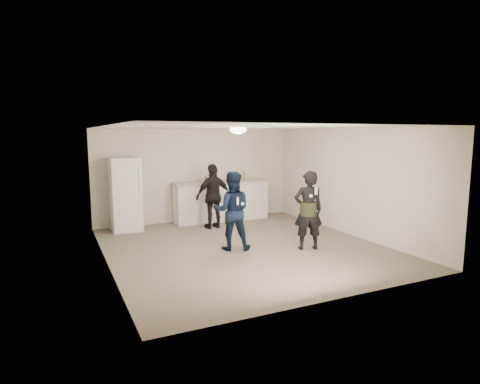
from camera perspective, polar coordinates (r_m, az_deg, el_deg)
name	(u,v)px	position (r m, az deg, el deg)	size (l,w,h in m)	color
floor	(244,247)	(8.53, 0.58, -7.84)	(6.00, 6.00, 0.00)	#6B5B4C
ceiling	(244,127)	(8.20, 0.60, 9.20)	(6.00, 6.00, 0.00)	silver
wall_back	(196,175)	(11.03, -6.22, 2.39)	(6.00, 6.00, 0.00)	beige
wall_front	(338,214)	(5.76, 13.73, -3.12)	(6.00, 6.00, 0.00)	beige
wall_left	(105,197)	(7.51, -18.67, -0.72)	(6.00, 6.00, 0.00)	beige
wall_right	(349,182)	(9.78, 15.26, 1.41)	(6.00, 6.00, 0.00)	beige
counter	(221,202)	(11.03, -2.65, -1.37)	(2.60, 0.56, 1.05)	white
counter_top	(221,182)	(10.96, -2.67, 1.44)	(2.68, 0.64, 0.04)	#BBAD91
fridge	(126,194)	(10.21, -15.97, -0.33)	(0.70, 0.70, 1.80)	silver
fridge_handle	(140,179)	(9.85, -14.10, 1.79)	(0.02, 0.02, 0.60)	white
ceiling_dome	(238,130)	(8.47, -0.29, 8.83)	(0.36, 0.36, 0.16)	white
shaker	(206,179)	(10.82, -4.89, 1.89)	(0.08, 0.08, 0.17)	#B1B2B6
man	(232,211)	(8.21, -1.17, -2.68)	(0.79, 0.61, 1.62)	#0F2241
woman	(308,210)	(8.33, 9.68, -2.58)	(0.59, 0.39, 1.63)	black
camo_shorts	(308,209)	(8.33, 9.69, -2.35)	(0.34, 0.34, 0.28)	#2C3A1A
spectator	(214,196)	(10.09, -3.78, -0.61)	(0.96, 0.40, 1.63)	black
remote_man	(238,201)	(7.92, -0.35, -1.30)	(0.04, 0.04, 0.15)	white
nunchuk_man	(242,204)	(8.01, 0.34, -1.70)	(0.07, 0.07, 0.07)	white
remote_woman	(316,191)	(8.06, 10.77, 0.16)	(0.04, 0.04, 0.15)	white
nunchuk_woman	(311,196)	(8.04, 10.05, -0.56)	(0.07, 0.07, 0.07)	silver
bottle_cluster	(227,178)	(10.90, -1.82, 2.07)	(1.04, 0.19, 0.25)	#16502B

